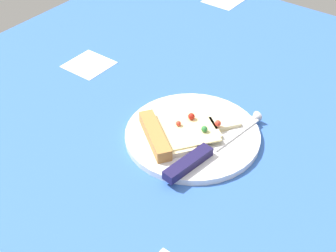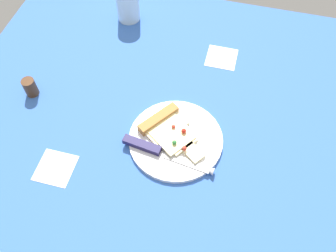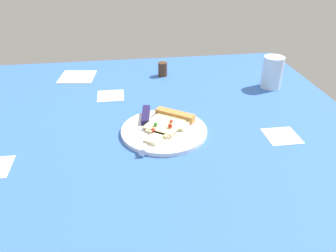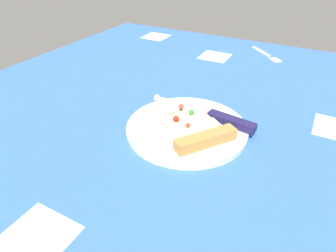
# 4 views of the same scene
# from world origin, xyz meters

# --- Properties ---
(ground_plane) EXTENTS (1.26, 1.26, 0.03)m
(ground_plane) POSITION_xyz_m (0.00, -0.00, -0.01)
(ground_plane) COLOR #3360B7
(ground_plane) RESTS_ON ground
(plate) EXTENTS (0.24, 0.24, 0.01)m
(plate) POSITION_xyz_m (0.01, 0.03, 0.01)
(plate) COLOR silver
(plate) RESTS_ON ground_plane
(pizza_slice) EXTENTS (0.19, 0.16, 0.03)m
(pizza_slice) POSITION_xyz_m (-0.01, 0.05, 0.02)
(pizza_slice) COLOR beige
(pizza_slice) RESTS_ON plate
(knife) EXTENTS (0.24, 0.05, 0.02)m
(knife) POSITION_xyz_m (-0.02, -0.02, 0.02)
(knife) COLOR silver
(knife) RESTS_ON plate
(drinking_glass) EXTENTS (0.07, 0.07, 0.11)m
(drinking_glass) POSITION_xyz_m (-0.25, 0.46, 0.06)
(drinking_glass) COLOR silver
(drinking_glass) RESTS_ON ground_plane
(pepper_shaker) EXTENTS (0.04, 0.04, 0.05)m
(pepper_shaker) POSITION_xyz_m (-0.42, 0.09, 0.03)
(pepper_shaker) COLOR #4C2D19
(pepper_shaker) RESTS_ON ground_plane
(napkin) EXTENTS (0.15, 0.15, 0.00)m
(napkin) POSITION_xyz_m (-0.45, -0.25, 0.00)
(napkin) COLOR beige
(napkin) RESTS_ON ground_plane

